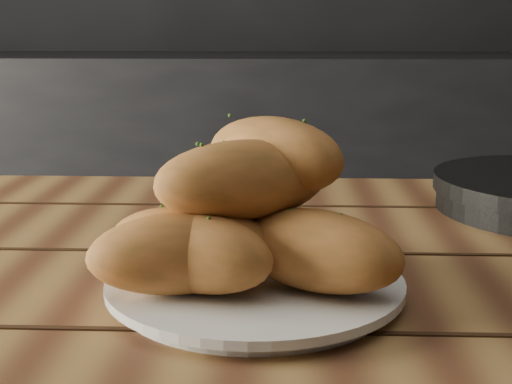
% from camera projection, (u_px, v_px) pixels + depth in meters
% --- Properties ---
extents(counter, '(2.80, 0.60, 0.90)m').
position_uv_depth(counter, '(217.00, 199.00, 2.25)').
color(counter, black).
rests_on(counter, ground).
extents(table, '(1.47, 0.97, 0.75)m').
position_uv_depth(table, '(447.00, 384.00, 0.66)').
color(table, olive).
rests_on(table, ground).
extents(plate, '(0.26, 0.26, 0.02)m').
position_uv_depth(plate, '(255.00, 287.00, 0.62)').
color(plate, silver).
rests_on(plate, table).
extents(bread_rolls, '(0.28, 0.23, 0.14)m').
position_uv_depth(bread_rolls, '(242.00, 219.00, 0.61)').
color(bread_rolls, '#C36E36').
rests_on(bread_rolls, plate).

